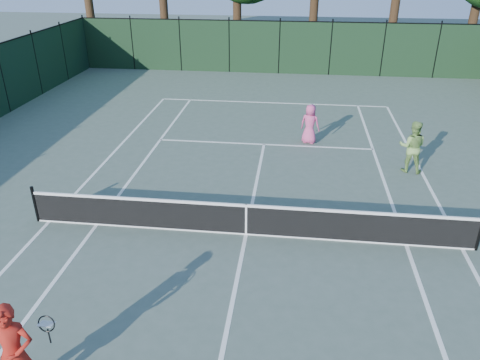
# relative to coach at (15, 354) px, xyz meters

# --- Properties ---
(ground) EXTENTS (90.00, 90.00, 0.00)m
(ground) POSITION_rel_coach_xyz_m (3.15, 5.38, -0.94)
(ground) COLOR #4C5C50
(ground) RESTS_ON ground
(sideline_doubles_left) EXTENTS (0.10, 23.77, 0.01)m
(sideline_doubles_left) POSITION_rel_coach_xyz_m (-2.33, 5.38, -0.94)
(sideline_doubles_left) COLOR white
(sideline_doubles_left) RESTS_ON ground
(sideline_doubles_right) EXTENTS (0.10, 23.77, 0.01)m
(sideline_doubles_right) POSITION_rel_coach_xyz_m (8.64, 5.38, -0.94)
(sideline_doubles_right) COLOR white
(sideline_doubles_right) RESTS_ON ground
(sideline_singles_left) EXTENTS (0.10, 23.77, 0.01)m
(sideline_singles_left) POSITION_rel_coach_xyz_m (-0.96, 5.38, -0.94)
(sideline_singles_left) COLOR white
(sideline_singles_left) RESTS_ON ground
(sideline_singles_right) EXTENTS (0.10, 23.77, 0.01)m
(sideline_singles_right) POSITION_rel_coach_xyz_m (7.27, 5.38, -0.94)
(sideline_singles_right) COLOR white
(sideline_singles_right) RESTS_ON ground
(baseline_far) EXTENTS (10.97, 0.10, 0.01)m
(baseline_far) POSITION_rel_coach_xyz_m (3.15, 17.26, -0.94)
(baseline_far) COLOR white
(baseline_far) RESTS_ON ground
(service_line_far) EXTENTS (8.23, 0.10, 0.01)m
(service_line_far) POSITION_rel_coach_xyz_m (3.15, 11.78, -0.94)
(service_line_far) COLOR white
(service_line_far) RESTS_ON ground
(center_service_line) EXTENTS (0.10, 12.80, 0.01)m
(center_service_line) POSITION_rel_coach_xyz_m (3.15, 5.38, -0.94)
(center_service_line) COLOR white
(center_service_line) RESTS_ON ground
(tennis_net) EXTENTS (11.69, 0.09, 1.06)m
(tennis_net) POSITION_rel_coach_xyz_m (3.15, 5.38, -0.47)
(tennis_net) COLOR black
(tennis_net) RESTS_ON ground
(fence_far) EXTENTS (24.00, 0.05, 3.00)m
(fence_far) POSITION_rel_coach_xyz_m (3.15, 23.38, 0.56)
(fence_far) COLOR black
(fence_far) RESTS_ON ground
(coach) EXTENTS (0.90, 0.78, 1.88)m
(coach) POSITION_rel_coach_xyz_m (0.00, 0.00, 0.00)
(coach) COLOR #A61C13
(coach) RESTS_ON ground
(player_pink) EXTENTS (0.87, 0.71, 1.53)m
(player_pink) POSITION_rel_coach_xyz_m (4.87, 12.18, -0.18)
(player_pink) COLOR #CB477F
(player_pink) RESTS_ON ground
(player_green) EXTENTS (0.98, 0.84, 1.77)m
(player_green) POSITION_rel_coach_xyz_m (8.20, 9.98, -0.06)
(player_green) COLOR #79A452
(player_green) RESTS_ON ground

